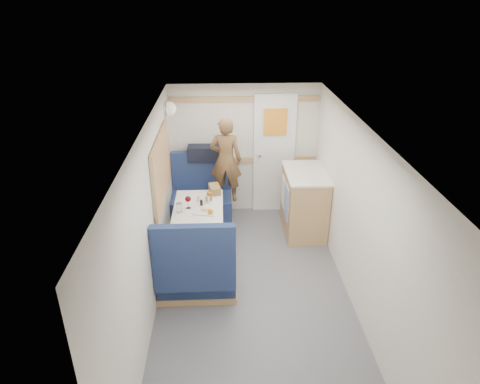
{
  "coord_description": "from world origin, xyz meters",
  "views": [
    {
      "loc": [
        -0.33,
        -3.84,
        3.23
      ],
      "look_at": [
        -0.12,
        0.9,
        0.95
      ],
      "focal_mm": 32.0,
      "sensor_mm": 36.0,
      "label": 1
    }
  ],
  "objects_px": {
    "galley_counter": "(304,201)",
    "cheese_block": "(205,209)",
    "bench_far": "(202,204)",
    "wine_glass": "(188,199)",
    "tumbler_left": "(179,208)",
    "dome_light": "(169,109)",
    "bench_near": "(197,274)",
    "dinette_table": "(199,216)",
    "orange_fruit": "(211,211)",
    "pepper_grinder": "(201,203)",
    "salt_grinder": "(199,199)",
    "bread_loaf": "(215,189)",
    "person": "(226,160)",
    "beer_glass": "(210,196)",
    "duffel_bag": "(204,153)",
    "tumbler_right": "(207,200)",
    "tray": "(207,208)"
  },
  "relations": [
    {
      "from": "tray",
      "to": "wine_glass",
      "type": "height_order",
      "value": "wine_glass"
    },
    {
      "from": "bench_near",
      "to": "pepper_grinder",
      "type": "relative_size",
      "value": 11.26
    },
    {
      "from": "person",
      "to": "duffel_bag",
      "type": "xyz_separation_m",
      "value": [
        -0.32,
        0.41,
        -0.05
      ]
    },
    {
      "from": "cheese_block",
      "to": "beer_glass",
      "type": "height_order",
      "value": "beer_glass"
    },
    {
      "from": "salt_grinder",
      "to": "galley_counter",
      "type": "bearing_deg",
      "value": 17.11
    },
    {
      "from": "person",
      "to": "cheese_block",
      "type": "height_order",
      "value": "person"
    },
    {
      "from": "duffel_bag",
      "to": "pepper_grinder",
      "type": "relative_size",
      "value": 4.97
    },
    {
      "from": "duffel_bag",
      "to": "tumbler_right",
      "type": "relative_size",
      "value": 4.43
    },
    {
      "from": "tray",
      "to": "salt_grinder",
      "type": "height_order",
      "value": "salt_grinder"
    },
    {
      "from": "bench_far",
      "to": "bench_near",
      "type": "bearing_deg",
      "value": -90.0
    },
    {
      "from": "salt_grinder",
      "to": "beer_glass",
      "type": "bearing_deg",
      "value": 19.08
    },
    {
      "from": "dome_light",
      "to": "pepper_grinder",
      "type": "relative_size",
      "value": 2.15
    },
    {
      "from": "tumbler_left",
      "to": "salt_grinder",
      "type": "height_order",
      "value": "tumbler_left"
    },
    {
      "from": "bench_far",
      "to": "tumbler_right",
      "type": "height_order",
      "value": "bench_far"
    },
    {
      "from": "orange_fruit",
      "to": "dome_light",
      "type": "bearing_deg",
      "value": 116.44
    },
    {
      "from": "dinette_table",
      "to": "bench_far",
      "type": "xyz_separation_m",
      "value": [
        -0.0,
        0.86,
        -0.27
      ]
    },
    {
      "from": "bench_far",
      "to": "cheese_block",
      "type": "xyz_separation_m",
      "value": [
        0.09,
        -1.03,
        0.46
      ]
    },
    {
      "from": "tumbler_left",
      "to": "bread_loaf",
      "type": "xyz_separation_m",
      "value": [
        0.43,
        0.54,
        -0.01
      ]
    },
    {
      "from": "tumbler_right",
      "to": "pepper_grinder",
      "type": "xyz_separation_m",
      "value": [
        -0.07,
        -0.08,
        -0.01
      ]
    },
    {
      "from": "bread_loaf",
      "to": "salt_grinder",
      "type": "bearing_deg",
      "value": -126.3
    },
    {
      "from": "pepper_grinder",
      "to": "salt_grinder",
      "type": "relative_size",
      "value": 0.99
    },
    {
      "from": "wine_glass",
      "to": "beer_glass",
      "type": "height_order",
      "value": "wine_glass"
    },
    {
      "from": "bread_loaf",
      "to": "pepper_grinder",
      "type": "bearing_deg",
      "value": -111.83
    },
    {
      "from": "tray",
      "to": "wine_glass",
      "type": "relative_size",
      "value": 2.21
    },
    {
      "from": "bench_far",
      "to": "tumbler_right",
      "type": "distance_m",
      "value": 0.95
    },
    {
      "from": "orange_fruit",
      "to": "cheese_block",
      "type": "distance_m",
      "value": 0.12
    },
    {
      "from": "orange_fruit",
      "to": "bread_loaf",
      "type": "xyz_separation_m",
      "value": [
        0.04,
        0.64,
        -0.0
      ]
    },
    {
      "from": "wine_glass",
      "to": "tray",
      "type": "bearing_deg",
      "value": -8.49
    },
    {
      "from": "tray",
      "to": "pepper_grinder",
      "type": "xyz_separation_m",
      "value": [
        -0.07,
        0.07,
        0.04
      ]
    },
    {
      "from": "wine_glass",
      "to": "beer_glass",
      "type": "relative_size",
      "value": 1.5
    },
    {
      "from": "salt_grinder",
      "to": "tumbler_left",
      "type": "bearing_deg",
      "value": -130.85
    },
    {
      "from": "wine_glass",
      "to": "tumbler_left",
      "type": "xyz_separation_m",
      "value": [
        -0.1,
        -0.1,
        -0.06
      ]
    },
    {
      "from": "galley_counter",
      "to": "beer_glass",
      "type": "relative_size",
      "value": 8.23
    },
    {
      "from": "pepper_grinder",
      "to": "tumbler_left",
      "type": "bearing_deg",
      "value": -153.93
    },
    {
      "from": "tray",
      "to": "cheese_block",
      "type": "bearing_deg",
      "value": -109.0
    },
    {
      "from": "dinette_table",
      "to": "bread_loaf",
      "type": "bearing_deg",
      "value": 61.29
    },
    {
      "from": "tumbler_right",
      "to": "pepper_grinder",
      "type": "bearing_deg",
      "value": -132.92
    },
    {
      "from": "galley_counter",
      "to": "cheese_block",
      "type": "distance_m",
      "value": 1.58
    },
    {
      "from": "dinette_table",
      "to": "bread_loaf",
      "type": "height_order",
      "value": "bread_loaf"
    },
    {
      "from": "pepper_grinder",
      "to": "wine_glass",
      "type": "bearing_deg",
      "value": -168.16
    },
    {
      "from": "orange_fruit",
      "to": "tray",
      "type": "bearing_deg",
      "value": 106.94
    },
    {
      "from": "dinette_table",
      "to": "beer_glass",
      "type": "height_order",
      "value": "beer_glass"
    },
    {
      "from": "bench_far",
      "to": "person",
      "type": "xyz_separation_m",
      "value": [
        0.36,
        -0.16,
        0.76
      ]
    },
    {
      "from": "dome_light",
      "to": "orange_fruit",
      "type": "height_order",
      "value": "dome_light"
    },
    {
      "from": "dome_light",
      "to": "duffel_bag",
      "type": "bearing_deg",
      "value": 32.02
    },
    {
      "from": "wine_glass",
      "to": "tumbler_left",
      "type": "bearing_deg",
      "value": -137.32
    },
    {
      "from": "dome_light",
      "to": "tumbler_left",
      "type": "height_order",
      "value": "dome_light"
    },
    {
      "from": "wine_glass",
      "to": "pepper_grinder",
      "type": "bearing_deg",
      "value": 11.84
    },
    {
      "from": "dome_light",
      "to": "beer_glass",
      "type": "bearing_deg",
      "value": -52.99
    },
    {
      "from": "wine_glass",
      "to": "beer_glass",
      "type": "distance_m",
      "value": 0.34
    }
  ]
}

